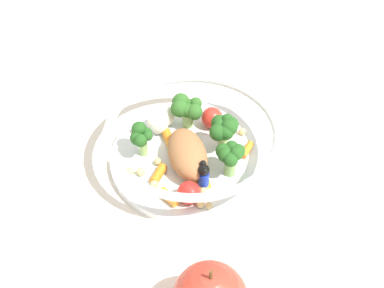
% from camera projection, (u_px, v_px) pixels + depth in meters
% --- Properties ---
extents(ground_plane, '(2.40, 2.40, 0.00)m').
position_uv_depth(ground_plane, '(203.00, 159.00, 0.80)').
color(ground_plane, silver).
extents(food_container, '(0.24, 0.24, 0.07)m').
position_uv_depth(food_container, '(192.00, 143.00, 0.78)').
color(food_container, white).
rests_on(food_container, ground_plane).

